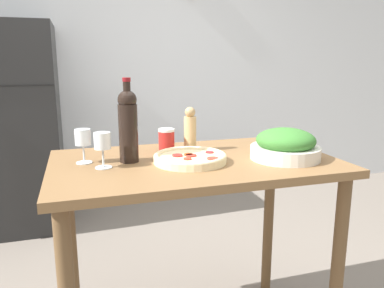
% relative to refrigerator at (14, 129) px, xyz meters
% --- Properties ---
extents(wall_back, '(6.40, 0.08, 2.60)m').
position_rel_refrigerator_xyz_m(wall_back, '(0.97, 0.38, 0.48)').
color(wall_back, silver).
rests_on(wall_back, ground_plane).
extents(refrigerator, '(0.71, 0.68, 1.65)m').
position_rel_refrigerator_xyz_m(refrigerator, '(0.00, 0.00, 0.00)').
color(refrigerator, black).
rests_on(refrigerator, ground_plane).
extents(prep_counter, '(1.20, 0.72, 0.94)m').
position_rel_refrigerator_xyz_m(prep_counter, '(0.97, -1.76, -0.03)').
color(prep_counter, brown).
rests_on(prep_counter, ground_plane).
extents(wine_bottle, '(0.08, 0.08, 0.35)m').
position_rel_refrigerator_xyz_m(wine_bottle, '(0.70, -1.72, 0.27)').
color(wine_bottle, black).
rests_on(wine_bottle, prep_counter).
extents(wine_glass_near, '(0.07, 0.07, 0.14)m').
position_rel_refrigerator_xyz_m(wine_glass_near, '(0.59, -1.79, 0.21)').
color(wine_glass_near, silver).
rests_on(wine_glass_near, prep_counter).
extents(wine_glass_far, '(0.07, 0.07, 0.14)m').
position_rel_refrigerator_xyz_m(wine_glass_far, '(0.51, -1.69, 0.21)').
color(wine_glass_far, silver).
rests_on(wine_glass_far, prep_counter).
extents(pepper_mill, '(0.06, 0.06, 0.21)m').
position_rel_refrigerator_xyz_m(pepper_mill, '(1.00, -1.61, 0.21)').
color(pepper_mill, tan).
rests_on(pepper_mill, prep_counter).
extents(salad_bowl, '(0.30, 0.30, 0.13)m').
position_rel_refrigerator_xyz_m(salad_bowl, '(1.35, -1.87, 0.17)').
color(salad_bowl, silver).
rests_on(salad_bowl, prep_counter).
extents(homemade_pizza, '(0.30, 0.30, 0.04)m').
position_rel_refrigerator_xyz_m(homemade_pizza, '(0.94, -1.80, 0.13)').
color(homemade_pizza, beige).
rests_on(homemade_pizza, prep_counter).
extents(salt_canister, '(0.07, 0.07, 0.11)m').
position_rel_refrigerator_xyz_m(salt_canister, '(0.89, -1.60, 0.17)').
color(salt_canister, '#B2231E').
rests_on(salt_canister, prep_counter).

